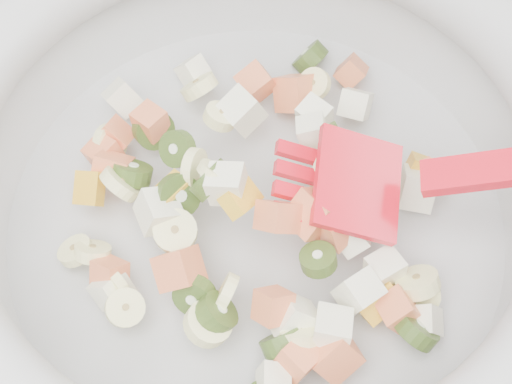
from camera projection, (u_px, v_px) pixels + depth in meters
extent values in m
cube|color=#999A9E|center=(393.00, 330.00, 0.97)|extent=(2.00, 0.60, 0.90)
cylinder|color=#B6B6B4|center=(256.00, 222.00, 0.53)|extent=(0.34, 0.34, 0.02)
torus|color=#B6B6B4|center=(256.00, 157.00, 0.46)|extent=(0.42, 0.42, 0.05)
cylinder|color=#FFF4AA|center=(300.00, 333.00, 0.45)|extent=(0.04, 0.03, 0.03)
cylinder|color=#FFF4AA|center=(418.00, 283.00, 0.47)|extent=(0.04, 0.03, 0.03)
cylinder|color=#FFF4AA|center=(348.00, 156.00, 0.51)|extent=(0.02, 0.03, 0.03)
cylinder|color=#FFF4AA|center=(421.00, 295.00, 0.48)|extent=(0.03, 0.03, 0.02)
cylinder|color=#FFF4AA|center=(125.00, 308.00, 0.46)|extent=(0.03, 0.03, 0.02)
cylinder|color=#FFF4AA|center=(322.00, 173.00, 0.49)|extent=(0.03, 0.03, 0.03)
cylinder|color=#FFF4AA|center=(226.00, 293.00, 0.46)|extent=(0.03, 0.03, 0.03)
cylinder|color=#FFF4AA|center=(175.00, 231.00, 0.48)|extent=(0.04, 0.04, 0.02)
cylinder|color=#FFF4AA|center=(93.00, 252.00, 0.49)|extent=(0.03, 0.02, 0.03)
cylinder|color=#FFF4AA|center=(76.00, 251.00, 0.49)|extent=(0.03, 0.03, 0.02)
cylinder|color=#FFF4AA|center=(194.00, 169.00, 0.49)|extent=(0.03, 0.03, 0.04)
cylinder|color=#FFF4AA|center=(120.00, 184.00, 0.50)|extent=(0.02, 0.04, 0.04)
cylinder|color=#FFF4AA|center=(208.00, 323.00, 0.45)|extent=(0.04, 0.04, 0.02)
cylinder|color=#FFF4AA|center=(114.00, 286.00, 0.47)|extent=(0.02, 0.04, 0.04)
cylinder|color=#FFF4AA|center=(220.00, 116.00, 0.51)|extent=(0.03, 0.03, 0.02)
cylinder|color=#FFF4AA|center=(314.00, 84.00, 0.55)|extent=(0.03, 0.02, 0.02)
cylinder|color=#FFF4AA|center=(110.00, 143.00, 0.53)|extent=(0.03, 0.03, 0.03)
cylinder|color=#FFF4AA|center=(199.00, 87.00, 0.55)|extent=(0.04, 0.03, 0.03)
cylinder|color=#FFF4AA|center=(218.00, 174.00, 0.47)|extent=(0.03, 0.03, 0.03)
cube|color=#E57C48|center=(278.00, 217.00, 0.46)|extent=(0.03, 0.03, 0.03)
cube|color=#E57C48|center=(104.00, 154.00, 0.53)|extent=(0.03, 0.03, 0.03)
cube|color=#E57C48|center=(426.00, 179.00, 0.51)|extent=(0.02, 0.02, 0.02)
cube|color=#E57C48|center=(113.00, 169.00, 0.51)|extent=(0.03, 0.03, 0.03)
cube|color=#E57C48|center=(179.00, 269.00, 0.46)|extent=(0.03, 0.03, 0.04)
cube|color=#E57C48|center=(256.00, 82.00, 0.55)|extent=(0.03, 0.03, 0.03)
cube|color=#E57C48|center=(351.00, 72.00, 0.57)|extent=(0.03, 0.02, 0.03)
cube|color=#E57C48|center=(398.00, 309.00, 0.46)|extent=(0.03, 0.02, 0.03)
cube|color=#E57C48|center=(312.00, 214.00, 0.47)|extent=(0.04, 0.03, 0.03)
cube|color=#E57C48|center=(332.00, 352.00, 0.45)|extent=(0.03, 0.04, 0.04)
cube|color=#E57C48|center=(273.00, 306.00, 0.45)|extent=(0.03, 0.03, 0.03)
cube|color=#E57C48|center=(115.00, 137.00, 0.53)|extent=(0.03, 0.03, 0.03)
cube|color=#E57C48|center=(334.00, 227.00, 0.47)|extent=(0.03, 0.03, 0.03)
cube|color=#E57C48|center=(110.00, 275.00, 0.47)|extent=(0.03, 0.03, 0.03)
cube|color=#E57C48|center=(150.00, 122.00, 0.53)|extent=(0.03, 0.03, 0.02)
cube|color=#E57C48|center=(295.00, 93.00, 0.55)|extent=(0.03, 0.04, 0.04)
cube|color=#E57C48|center=(299.00, 358.00, 0.44)|extent=(0.03, 0.03, 0.03)
cylinder|color=olive|center=(212.00, 180.00, 0.47)|extent=(0.03, 0.03, 0.03)
cylinder|color=olive|center=(417.00, 331.00, 0.46)|extent=(0.03, 0.04, 0.03)
cylinder|color=olive|center=(178.00, 195.00, 0.48)|extent=(0.03, 0.03, 0.03)
cylinder|color=olive|center=(132.00, 173.00, 0.50)|extent=(0.04, 0.03, 0.03)
cylinder|color=olive|center=(153.00, 129.00, 0.53)|extent=(0.03, 0.03, 0.03)
cylinder|color=olive|center=(216.00, 313.00, 0.45)|extent=(0.03, 0.04, 0.03)
cylinder|color=olive|center=(318.00, 260.00, 0.46)|extent=(0.03, 0.03, 0.02)
cylinder|color=olive|center=(310.00, 58.00, 0.58)|extent=(0.04, 0.03, 0.04)
cylinder|color=olive|center=(177.00, 149.00, 0.50)|extent=(0.03, 0.03, 0.03)
cylinder|color=olive|center=(195.00, 296.00, 0.46)|extent=(0.03, 0.03, 0.03)
cylinder|color=olive|center=(283.00, 342.00, 0.45)|extent=(0.04, 0.03, 0.04)
cylinder|color=olive|center=(336.00, 142.00, 0.50)|extent=(0.02, 0.04, 0.04)
cube|color=white|center=(159.00, 211.00, 0.48)|extent=(0.03, 0.03, 0.03)
cube|color=white|center=(273.00, 381.00, 0.44)|extent=(0.02, 0.02, 0.02)
cube|color=white|center=(313.00, 133.00, 0.50)|extent=(0.03, 0.03, 0.03)
cube|color=white|center=(332.00, 332.00, 0.45)|extent=(0.03, 0.03, 0.03)
cube|color=white|center=(293.00, 319.00, 0.46)|extent=(0.03, 0.03, 0.04)
cube|color=white|center=(356.00, 104.00, 0.54)|extent=(0.03, 0.03, 0.03)
cube|color=white|center=(385.00, 268.00, 0.47)|extent=(0.02, 0.02, 0.02)
cube|color=white|center=(417.00, 188.00, 0.51)|extent=(0.03, 0.04, 0.03)
cube|color=white|center=(242.00, 111.00, 0.51)|extent=(0.04, 0.03, 0.03)
cube|color=white|center=(193.00, 70.00, 0.56)|extent=(0.03, 0.03, 0.03)
cube|color=white|center=(227.00, 184.00, 0.47)|extent=(0.03, 0.03, 0.02)
cube|color=white|center=(314.00, 115.00, 0.52)|extent=(0.03, 0.03, 0.02)
cube|color=white|center=(112.00, 290.00, 0.47)|extent=(0.03, 0.03, 0.03)
cube|color=white|center=(122.00, 98.00, 0.55)|extent=(0.03, 0.03, 0.03)
cube|color=white|center=(353.00, 238.00, 0.48)|extent=(0.03, 0.02, 0.03)
cube|color=white|center=(359.00, 292.00, 0.46)|extent=(0.03, 0.03, 0.03)
cube|color=white|center=(426.00, 321.00, 0.47)|extent=(0.03, 0.02, 0.03)
cube|color=yellow|center=(89.00, 189.00, 0.50)|extent=(0.03, 0.03, 0.02)
cube|color=yellow|center=(174.00, 191.00, 0.49)|extent=(0.03, 0.03, 0.02)
cube|color=yellow|center=(241.00, 199.00, 0.47)|extent=(0.03, 0.03, 0.03)
cube|color=yellow|center=(379.00, 303.00, 0.47)|extent=(0.03, 0.03, 0.03)
cube|color=yellow|center=(425.00, 170.00, 0.52)|extent=(0.03, 0.03, 0.03)
cube|color=red|center=(358.00, 184.00, 0.47)|extent=(0.07, 0.08, 0.03)
cube|color=red|center=(297.00, 152.00, 0.49)|extent=(0.03, 0.02, 0.02)
cube|color=red|center=(296.00, 172.00, 0.48)|extent=(0.03, 0.02, 0.02)
cube|color=red|center=(295.00, 193.00, 0.47)|extent=(0.03, 0.02, 0.02)
cube|color=red|center=(293.00, 215.00, 0.46)|extent=(0.03, 0.02, 0.02)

